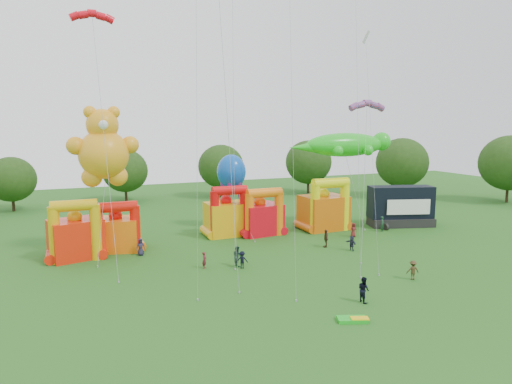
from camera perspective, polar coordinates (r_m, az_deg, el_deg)
name	(u,v)px	position (r m, az deg, el deg)	size (l,w,h in m)	color
ground	(376,340)	(30.68, 14.82, -17.48)	(160.00, 160.00, 0.00)	#245919
tree_ring	(357,242)	(28.32, 12.57, -6.10)	(126.22, 128.35, 12.07)	#352314
bouncy_castle_0	(76,236)	(48.85, -21.62, -5.08)	(5.57, 4.87, 6.10)	red
bouncy_castle_1	(116,231)	(50.54, -17.06, -4.71)	(5.49, 4.82, 5.41)	orange
bouncy_castle_2	(227,216)	(54.85, -3.68, -3.02)	(4.83, 3.93, 6.15)	orange
bouncy_castle_3	(261,216)	(55.28, 0.59, -3.06)	(5.36, 4.54, 5.81)	red
bouncy_castle_4	(325,210)	(58.50, 8.58, -2.19)	(5.67, 4.64, 6.71)	#CE5A0B
stage_trailer	(401,207)	(62.79, 17.63, -1.75)	(8.82, 5.31, 5.29)	black
teddy_bear_kite	(103,165)	(47.52, -18.56, 3.22)	(6.91, 6.50, 15.15)	orange
gecko_kite	(348,156)	(58.80, 11.38, 4.45)	(14.60, 4.86, 12.34)	#1EC71C
octopus_kite	(233,180)	(57.47, -2.91, 1.50)	(3.67, 9.64, 9.58)	#0C4CB4
parafoil_kites	(296,161)	(43.83, 5.07, 3.87)	(31.25, 14.79, 29.65)	red
diamond_kites	(288,100)	(40.08, 4.01, 11.35)	(19.01, 15.49, 36.65)	#DD0A3E
folded_kite_bundle	(353,319)	(32.85, 12.05, -15.31)	(2.22, 1.63, 0.31)	green
spectator_0	(141,247)	(48.22, -14.24, -6.67)	(0.87, 0.57, 1.78)	#232137
spectator_1	(204,260)	(43.01, -6.47, -8.46)	(0.57, 0.37, 1.57)	maroon
spectator_2	(237,256)	(43.44, -2.36, -8.00)	(0.93, 0.73, 1.92)	#173A29
spectator_3	(242,260)	(42.73, -1.75, -8.47)	(1.06, 0.61, 1.65)	black
spectator_4	(326,238)	(50.36, 8.73, -5.75)	(1.15, 0.48, 1.96)	#3C2918
spectator_5	(352,243)	(49.54, 11.86, -6.29)	(1.49, 0.47, 1.61)	#222339
spectator_6	(353,230)	(55.47, 12.08, -4.66)	(0.83, 0.54, 1.69)	maroon
spectator_7	(382,224)	(59.10, 15.52, -3.86)	(0.70, 0.46, 1.91)	#193E27
spectator_8	(364,290)	(35.94, 13.30, -11.78)	(0.95, 0.74, 1.96)	black
spectator_9	(413,270)	(42.01, 19.01, -9.21)	(1.09, 0.63, 1.69)	#41311A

